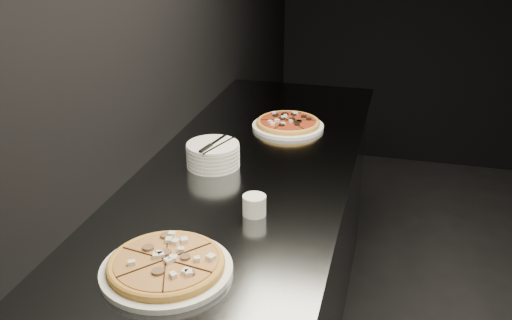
% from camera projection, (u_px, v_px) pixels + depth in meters
% --- Properties ---
extents(wall_left, '(0.02, 5.00, 2.80)m').
position_uv_depth(wall_left, '(125.00, 36.00, 1.82)').
color(wall_left, black).
rests_on(wall_left, floor).
extents(counter, '(0.74, 2.44, 0.92)m').
position_uv_depth(counter, '(239.00, 294.00, 2.12)').
color(counter, '#5B5E62').
rests_on(counter, floor).
extents(pizza_mushroom, '(0.35, 0.35, 0.04)m').
position_uv_depth(pizza_mushroom, '(166.00, 266.00, 1.45)').
color(pizza_mushroom, white).
rests_on(pizza_mushroom, counter).
extents(pizza_tomato, '(0.32, 0.32, 0.03)m').
position_uv_depth(pizza_tomato, '(288.00, 124.00, 2.41)').
color(pizza_tomato, white).
rests_on(pizza_tomato, counter).
extents(plate_stack, '(0.19, 0.19, 0.08)m').
position_uv_depth(plate_stack, '(213.00, 155.00, 2.05)').
color(plate_stack, white).
rests_on(plate_stack, counter).
extents(cutlery, '(0.10, 0.19, 0.01)m').
position_uv_depth(cutlery, '(213.00, 145.00, 2.01)').
color(cutlery, silver).
rests_on(cutlery, plate_stack).
extents(ramekin, '(0.07, 0.07, 0.06)m').
position_uv_depth(ramekin, '(254.00, 205.00, 1.72)').
color(ramekin, silver).
rests_on(ramekin, counter).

